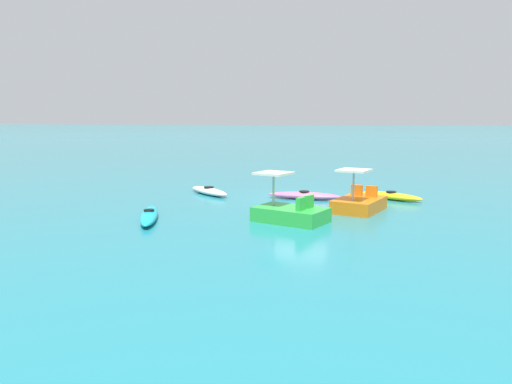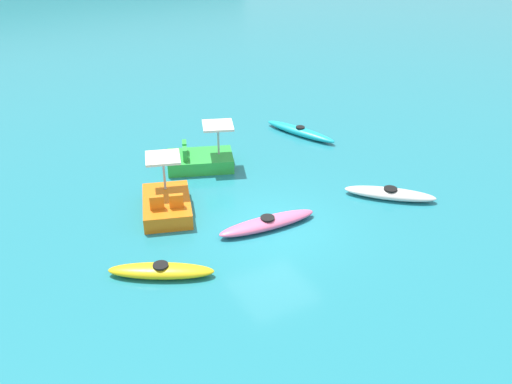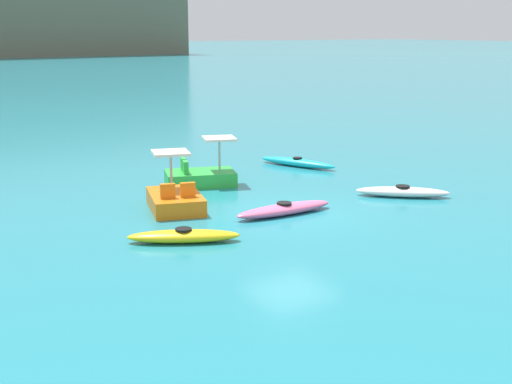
{
  "view_description": "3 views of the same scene",
  "coord_description": "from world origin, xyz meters",
  "px_view_note": "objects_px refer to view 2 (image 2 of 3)",
  "views": [
    {
      "loc": [
        -2.72,
        20.99,
        3.49
      ],
      "look_at": [
        1.74,
        1.17,
        0.42
      ],
      "focal_mm": 33.65,
      "sensor_mm": 36.0,
      "label": 1
    },
    {
      "loc": [
        -7.73,
        -12.96,
        9.6
      ],
      "look_at": [
        -0.11,
        0.97,
        0.79
      ],
      "focal_mm": 40.2,
      "sensor_mm": 36.0,
      "label": 2
    },
    {
      "loc": [
        -11.76,
        -15.63,
        5.33
      ],
      "look_at": [
        -0.25,
        1.48,
        0.41
      ],
      "focal_mm": 47.61,
      "sensor_mm": 36.0,
      "label": 3
    }
  ],
  "objects_px": {
    "kayak_yellow": "(161,271)",
    "pedal_boat_green": "(201,159)",
    "pedal_boat_orange": "(167,203)",
    "kayak_cyan": "(300,131)",
    "kayak_white": "(390,194)",
    "kayak_pink": "(267,223)"
  },
  "relations": [
    {
      "from": "kayak_yellow",
      "to": "pedal_boat_green",
      "type": "bearing_deg",
      "value": 56.8
    },
    {
      "from": "kayak_yellow",
      "to": "pedal_boat_orange",
      "type": "bearing_deg",
      "value": 66.31
    },
    {
      "from": "kayak_cyan",
      "to": "kayak_yellow",
      "type": "relative_size",
      "value": 1.2
    },
    {
      "from": "kayak_white",
      "to": "pedal_boat_green",
      "type": "bearing_deg",
      "value": 131.8
    },
    {
      "from": "kayak_cyan",
      "to": "kayak_pink",
      "type": "height_order",
      "value": "same"
    },
    {
      "from": "pedal_boat_green",
      "to": "pedal_boat_orange",
      "type": "distance_m",
      "value": 3.38
    },
    {
      "from": "kayak_white",
      "to": "kayak_pink",
      "type": "height_order",
      "value": "same"
    },
    {
      "from": "kayak_yellow",
      "to": "pedal_boat_orange",
      "type": "distance_m",
      "value": 3.38
    },
    {
      "from": "kayak_pink",
      "to": "pedal_boat_green",
      "type": "distance_m",
      "value": 4.84
    },
    {
      "from": "kayak_cyan",
      "to": "pedal_boat_orange",
      "type": "xyz_separation_m",
      "value": [
        -7.18,
        -3.27,
        0.17
      ]
    },
    {
      "from": "kayak_yellow",
      "to": "pedal_boat_green",
      "type": "xyz_separation_m",
      "value": [
        3.65,
        5.58,
        0.17
      ]
    },
    {
      "from": "kayak_cyan",
      "to": "kayak_pink",
      "type": "xyz_separation_m",
      "value": [
        -4.78,
        -5.62,
        0.0
      ]
    },
    {
      "from": "kayak_cyan",
      "to": "kayak_yellow",
      "type": "height_order",
      "value": "same"
    },
    {
      "from": "kayak_white",
      "to": "kayak_yellow",
      "type": "bearing_deg",
      "value": -177.49
    },
    {
      "from": "pedal_boat_green",
      "to": "kayak_white",
      "type": "bearing_deg",
      "value": -48.2
    },
    {
      "from": "pedal_boat_green",
      "to": "kayak_yellow",
      "type": "bearing_deg",
      "value": -123.2
    },
    {
      "from": "pedal_boat_orange",
      "to": "kayak_yellow",
      "type": "bearing_deg",
      "value": -113.69
    },
    {
      "from": "kayak_white",
      "to": "pedal_boat_green",
      "type": "relative_size",
      "value": 0.98
    },
    {
      "from": "kayak_yellow",
      "to": "kayak_white",
      "type": "distance_m",
      "value": 8.32
    },
    {
      "from": "kayak_white",
      "to": "kayak_pink",
      "type": "bearing_deg",
      "value": 175.32
    },
    {
      "from": "kayak_yellow",
      "to": "pedal_boat_green",
      "type": "relative_size",
      "value": 1.03
    },
    {
      "from": "kayak_cyan",
      "to": "kayak_white",
      "type": "distance_m",
      "value": 6.0
    }
  ]
}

